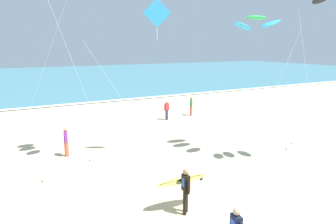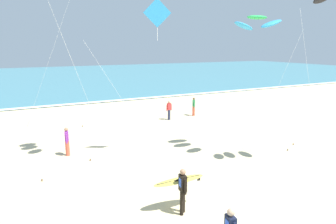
{
  "view_description": "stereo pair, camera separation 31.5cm",
  "coord_description": "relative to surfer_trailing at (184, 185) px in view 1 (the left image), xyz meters",
  "views": [
    {
      "loc": [
        -6.94,
        -6.21,
        5.93
      ],
      "look_at": [
        0.22,
        7.13,
        2.64
      ],
      "focal_mm": 32.74,
      "sensor_mm": 36.0,
      "label": 1
    },
    {
      "loc": [
        -6.66,
        -6.35,
        5.93
      ],
      "look_at": [
        0.22,
        7.13,
        2.64
      ],
      "focal_mm": 32.74,
      "sensor_mm": 36.0,
      "label": 2
    }
  ],
  "objects": [
    {
      "name": "ocean_water",
      "position": [
        1.62,
        52.68,
        -1.0
      ],
      "size": [
        160.0,
        60.0,
        0.08
      ],
      "primitive_type": "cube",
      "color": "teal",
      "rests_on": "ground"
    },
    {
      "name": "shoreline_foam",
      "position": [
        1.62,
        22.98,
        -0.95
      ],
      "size": [
        160.0,
        0.86,
        0.01
      ],
      "primitive_type": "cube",
      "color": "white",
      "rests_on": "ocean_water"
    },
    {
      "name": "surfer_trailing",
      "position": [
        0.0,
        0.0,
        0.0
      ],
      "size": [
        1.97,
        0.99,
        1.71
      ],
      "color": "black",
      "rests_on": "ground"
    },
    {
      "name": "kite_arc_emerald_high",
      "position": [
        6.34,
        3.49,
        6.03
      ],
      "size": [
        4.18,
        2.61,
        7.43
      ],
      "color": "#2D99DB",
      "rests_on": "ground"
    },
    {
      "name": "kite_diamond_cobalt_low",
      "position": [
        1.58,
        5.47,
        6.27
      ],
      "size": [
        4.15,
        1.36,
        8.21
      ],
      "color": "#2D99DB",
      "rests_on": "ground"
    },
    {
      "name": "bystander_red_top",
      "position": [
        6.08,
        12.73,
        -0.23
      ],
      "size": [
        0.5,
        0.22,
        1.59
      ],
      "color": "#2D334C",
      "rests_on": "ground"
    },
    {
      "name": "bystander_green_top",
      "position": [
        8.64,
        13.09,
        -0.23
      ],
      "size": [
        0.29,
        0.47,
        1.59
      ],
      "color": "#D8593F",
      "rests_on": "ground"
    },
    {
      "name": "bystander_purple_top",
      "position": [
        -2.69,
        7.9,
        -0.23
      ],
      "size": [
        0.25,
        0.49,
        1.59
      ],
      "color": "#D8593F",
      "rests_on": "ground"
    }
  ]
}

